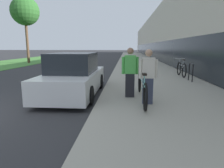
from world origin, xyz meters
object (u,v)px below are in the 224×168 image
tandem_bicycle (142,87)px  person_bystander (130,73)px  parked_sedan_curbside (74,76)px  street_tree_far (25,11)px  bike_rack_hoop (191,70)px  cruiser_bike_nearest (181,69)px  person_rider (148,77)px

tandem_bicycle → person_bystander: person_bystander is taller
parked_sedan_curbside → street_tree_far: (-8.82, 14.28, 4.76)m
bike_rack_hoop → cruiser_bike_nearest: bearing=90.4°
person_rider → street_tree_far: (-11.36, 15.81, 4.52)m
tandem_bicycle → cruiser_bike_nearest: cruiser_bike_nearest is taller
person_rider → tandem_bicycle: bearing=108.9°
cruiser_bike_nearest → street_tree_far: size_ratio=0.26×
person_rider → person_bystander: bearing=122.7°
person_bystander → bike_rack_hoop: (2.96, 3.25, -0.29)m
bike_rack_hoop → parked_sedan_curbside: 5.60m
tandem_bicycle → person_bystander: 0.67m
tandem_bicycle → cruiser_bike_nearest: (2.58, 5.22, 0.01)m
bike_rack_hoop → person_bystander: bearing=-132.3°
tandem_bicycle → parked_sedan_curbside: 2.68m
bike_rack_hoop → street_tree_far: bearing=139.6°
street_tree_far → cruiser_bike_nearest: bearing=-36.5°
tandem_bicycle → parked_sedan_curbside: size_ratio=0.68×
bike_rack_hoop → cruiser_bike_nearest: size_ratio=0.47×
tandem_bicycle → person_bystander: (-0.36, 0.39, 0.41)m
cruiser_bike_nearest → person_bystander: bearing=-121.4°
person_bystander → bike_rack_hoop: person_bystander is taller
person_rider → bike_rack_hoop: bearing=58.6°
person_rider → cruiser_bike_nearest: person_rider is taller
person_bystander → cruiser_bike_nearest: 5.67m
cruiser_bike_nearest → tandem_bicycle: bearing=-116.3°
person_bystander → street_tree_far: bearing=125.9°
person_bystander → cruiser_bike_nearest: person_bystander is taller
person_bystander → cruiser_bike_nearest: (2.94, 4.83, -0.40)m
person_rider → person_bystander: 0.92m
tandem_bicycle → parked_sedan_curbside: (-2.42, 1.15, 0.15)m
person_bystander → cruiser_bike_nearest: size_ratio=0.89×
person_bystander → bike_rack_hoop: size_ratio=1.88×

